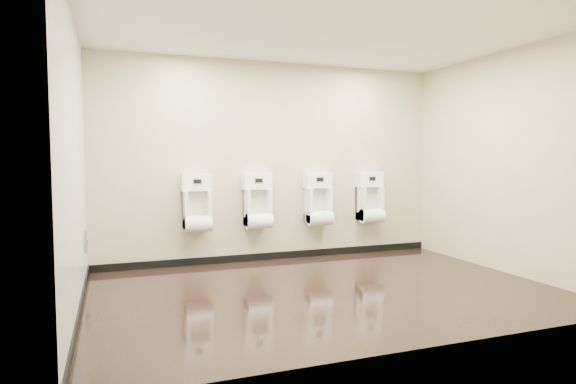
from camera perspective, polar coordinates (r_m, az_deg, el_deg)
name	(u,v)px	position (r m, az deg, el deg)	size (l,w,h in m)	color
ground	(325,290)	(5.43, 4.42, -11.50)	(5.00, 3.50, 0.00)	black
ceiling	(326,31)	(5.40, 4.58, 18.47)	(5.00, 3.50, 0.00)	silver
back_wall	(274,162)	(6.86, -1.62, 3.59)	(5.00, 0.02, 2.80)	#BDB38F
front_wall	(424,165)	(3.71, 15.85, 3.09)	(5.00, 0.02, 2.80)	#BDB38F
left_wall	(74,164)	(4.76, -24.03, 3.07)	(0.02, 3.50, 2.80)	#BDB38F
right_wall	(506,162)	(6.67, 24.45, 3.22)	(0.02, 3.50, 2.80)	#BDB38F
tile_overlay_left	(75,164)	(4.76, -23.97, 3.07)	(0.01, 3.50, 2.80)	white
skirting_back	(275,256)	(6.99, -1.57, -7.55)	(5.00, 0.02, 0.10)	black
skirting_left	(80,310)	(4.96, -23.44, -12.70)	(0.02, 3.50, 0.10)	black
access_panel	(86,241)	(6.04, -22.85, -5.36)	(0.04, 0.25, 0.25)	#9E9EA3
urinal_0	(197,207)	(6.49, -10.72, -1.77)	(0.40, 0.30, 0.75)	white
urinal_1	(258,205)	(6.68, -3.60, -1.55)	(0.40, 0.30, 0.75)	white
urinal_2	(318,203)	(6.99, 3.62, -1.30)	(0.40, 0.30, 0.75)	white
urinal_3	(370,201)	(7.38, 9.71, -1.07)	(0.40, 0.30, 0.75)	white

